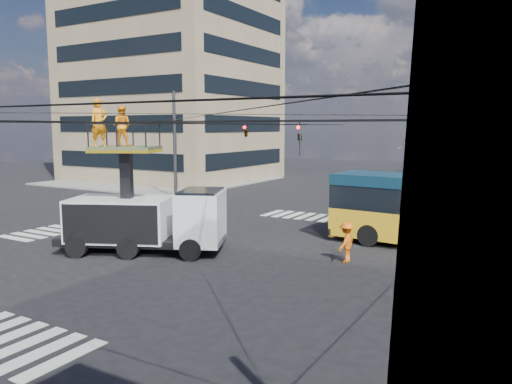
% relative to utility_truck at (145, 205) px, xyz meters
% --- Properties ---
extents(ground, '(120.00, 120.00, 0.00)m').
position_rel_utility_truck_xyz_m(ground, '(2.64, 1.41, -2.08)').
color(ground, black).
rests_on(ground, ground).
extents(sidewalk_nw, '(18.00, 18.00, 0.12)m').
position_rel_utility_truck_xyz_m(sidewalk_nw, '(-18.36, 22.41, -2.02)').
color(sidewalk_nw, slate).
rests_on(sidewalk_nw, ground).
extents(crosswalks, '(22.40, 22.40, 0.02)m').
position_rel_utility_truck_xyz_m(crosswalks, '(2.64, 1.41, -2.07)').
color(crosswalks, silver).
rests_on(crosswalks, ground).
extents(building_tower, '(18.06, 16.06, 30.00)m').
position_rel_utility_truck_xyz_m(building_tower, '(-19.34, 25.39, 12.93)').
color(building_tower, '#897457').
rests_on(building_tower, ground).
extents(overhead_network, '(24.24, 24.24, 8.00)m').
position_rel_utility_truck_xyz_m(overhead_network, '(2.57, 1.82, 2.21)').
color(overhead_network, '#2D2D30').
rests_on(overhead_network, ground).
extents(tree_a, '(2.00, 2.00, 6.00)m').
position_rel_utility_truck_xyz_m(tree_a, '(7.64, 14.91, 2.55)').
color(tree_a, '#382B21').
rests_on(tree_a, ground).
extents(utility_truck, '(7.33, 4.99, 6.52)m').
position_rel_utility_truck_xyz_m(utility_truck, '(0.00, 0.00, 0.00)').
color(utility_truck, black).
rests_on(utility_truck, ground).
extents(city_bus, '(13.24, 3.51, 3.20)m').
position_rel_utility_truck_xyz_m(city_bus, '(12.57, 6.73, -0.35)').
color(city_bus, gold).
rests_on(city_bus, ground).
extents(traffic_cone, '(0.36, 0.36, 0.65)m').
position_rel_utility_truck_xyz_m(traffic_cone, '(-2.34, -1.57, -1.75)').
color(traffic_cone, '#FF320A').
rests_on(traffic_cone, ground).
extents(worker_ground, '(0.48, 0.96, 1.59)m').
position_rel_utility_truck_xyz_m(worker_ground, '(-3.39, 1.23, -1.28)').
color(worker_ground, '#F64E0F').
rests_on(worker_ground, ground).
extents(flagger, '(0.69, 1.10, 1.63)m').
position_rel_utility_truck_xyz_m(flagger, '(8.00, 2.78, -1.26)').
color(flagger, '#DE5A0E').
rests_on(flagger, ground).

